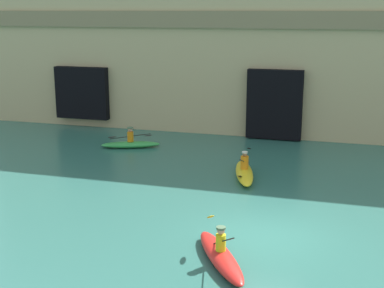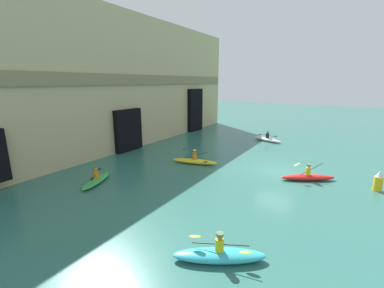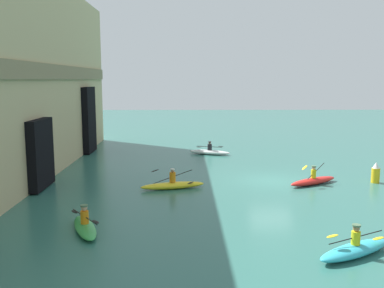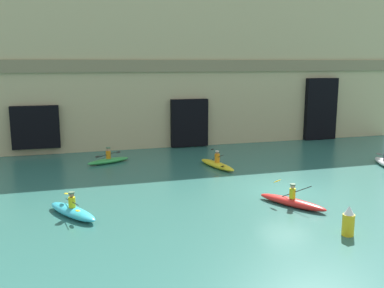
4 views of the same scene
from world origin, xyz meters
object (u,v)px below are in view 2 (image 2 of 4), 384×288
at_px(kayak_cyan, 219,255).
at_px(kayak_yellow, 195,161).
at_px(kayak_green, 97,180).
at_px(marker_buoy, 378,182).
at_px(kayak_white, 267,139).
at_px(kayak_red, 308,177).

bearing_deg(kayak_cyan, kayak_yellow, 94.70).
distance_m(kayak_yellow, kayak_cyan, 11.24).
distance_m(kayak_cyan, kayak_green, 10.13).
bearing_deg(marker_buoy, kayak_green, 117.55).
xyz_separation_m(kayak_yellow, marker_buoy, (1.25, -11.82, 0.34)).
relative_size(kayak_white, kayak_yellow, 0.93).
height_order(kayak_red, kayak_green, kayak_red).
distance_m(kayak_yellow, marker_buoy, 11.89).
bearing_deg(kayak_cyan, marker_buoy, 32.24).
height_order(kayak_yellow, kayak_green, kayak_yellow).
bearing_deg(kayak_red, kayak_cyan, 50.29).
xyz_separation_m(kayak_yellow, kayak_green, (-6.63, 3.28, -0.01)).
distance_m(kayak_white, kayak_red, 11.34).
bearing_deg(marker_buoy, kayak_red, 95.41).
relative_size(kayak_red, marker_buoy, 2.74).
bearing_deg(kayak_cyan, kayak_red, 50.49).
distance_m(kayak_white, kayak_green, 18.47).
relative_size(kayak_red, kayak_cyan, 1.02).
bearing_deg(kayak_red, kayak_green, 2.54).
xyz_separation_m(kayak_white, kayak_green, (-17.49, 5.94, -0.01)).
bearing_deg(kayak_white, kayak_red, -41.70).
xyz_separation_m(kayak_white, kayak_cyan, (-20.01, -3.88, 0.01)).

